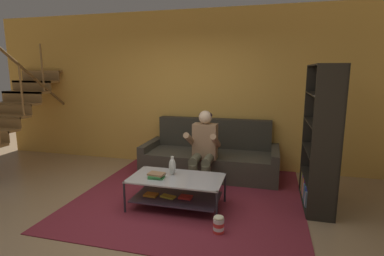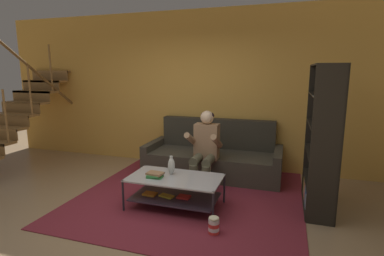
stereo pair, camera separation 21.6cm
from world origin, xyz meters
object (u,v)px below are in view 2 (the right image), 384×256
Objects in this scene: coffee_table at (175,187)px; book_stack at (155,175)px; bookshelf at (323,154)px; popcorn_tub at (214,225)px; person_seated_center at (205,146)px; vase at (171,166)px; couch at (213,158)px.

book_stack is (-0.24, -0.09, 0.18)m from coffee_table.
bookshelf reaches higher than popcorn_tub.
person_seated_center is 5.60× the size of popcorn_tub.
person_seated_center is 1.70m from bookshelf.
coffee_table is 5.41× the size of book_stack.
vase is 1.05m from popcorn_tub.
popcorn_tub is (0.49, -1.95, -0.19)m from couch.
popcorn_tub is (0.90, -0.41, -0.35)m from book_stack.
person_seated_center reaches higher than coffee_table.
vase is at bearing 141.04° from popcorn_tub.
book_stack is (-0.41, -1.55, 0.16)m from couch.
popcorn_tub is at bearing -70.71° from person_seated_center.
book_stack is 0.12× the size of bookshelf.
bookshelf is (1.85, 0.62, 0.45)m from coffee_table.
vase is 0.13× the size of bookshelf.
couch is 1.92m from bookshelf.
popcorn_tub is (0.74, -0.60, -0.43)m from vase.
popcorn_tub is at bearing -75.98° from couch.
coffee_table is (-0.17, -0.89, -0.36)m from person_seated_center.
couch is 10.30× the size of book_stack.
bookshelf reaches higher than book_stack.
person_seated_center is 0.63× the size of bookshelf.
book_stack is at bearing -104.93° from couch.
book_stack is 1.05m from popcorn_tub.
couch is 1.40m from vase.
couch is 9.18× the size of vase.
popcorn_tub is at bearing -38.96° from vase.
book_stack is at bearing -161.21° from bookshelf.
person_seated_center is (-0.00, -0.56, 0.34)m from couch.
couch is 1.46m from coffee_table.
person_seated_center is 0.97× the size of coffee_table.
couch is 2.02m from popcorn_tub.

